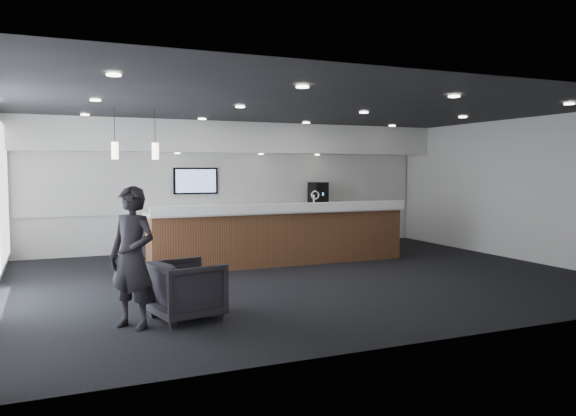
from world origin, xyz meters
name	(u,v)px	position (x,y,z in m)	size (l,w,h in m)	color
ground	(304,277)	(0.00, 0.00, 0.00)	(10.00, 10.00, 0.00)	black
ceiling	(305,108)	(0.00, 0.00, 3.00)	(10.00, 8.00, 0.02)	black
back_wall	(235,187)	(0.00, 4.00, 1.50)	(10.00, 0.02, 3.00)	silver
right_wall	(517,189)	(5.00, 0.00, 1.50)	(0.02, 8.00, 3.00)	silver
soffit_bulkhead	(241,138)	(0.00, 3.55, 2.65)	(10.00, 0.90, 0.70)	silver
alcove_panel	(236,183)	(0.00, 3.97, 1.60)	(9.80, 0.06, 1.40)	silver
back_credenza	(240,230)	(0.00, 3.64, 0.48)	(5.06, 0.66, 0.95)	gray
wall_tv	(196,181)	(-1.00, 3.91, 1.65)	(1.05, 0.08, 0.62)	black
pendant_left	(160,150)	(-2.40, 0.80, 2.25)	(0.12, 0.12, 0.30)	#F4E5BE
pendant_right	(118,150)	(-3.10, 0.80, 2.25)	(0.12, 0.12, 0.30)	#F4E5BE
ceiling_can_lights	(305,110)	(0.00, 0.00, 2.97)	(7.00, 5.00, 0.02)	white
service_counter	(281,236)	(0.12, 1.41, 0.57)	(5.35, 0.88, 1.49)	#492C18
coffee_machine	(318,195)	(2.08, 3.65, 1.27)	(0.41, 0.51, 0.65)	black
info_sign_left	(239,205)	(-0.05, 3.58, 1.07)	(0.18, 0.02, 0.24)	white
info_sign_right	(280,204)	(1.00, 3.56, 1.07)	(0.17, 0.02, 0.23)	white
armchair	(186,290)	(-2.60, -1.98, 0.38)	(0.81, 0.83, 0.76)	black
lounge_guest	(132,257)	(-3.29, -2.11, 0.86)	(0.63, 0.41, 1.72)	black
cup_0	(289,207)	(1.21, 3.52, 1.00)	(0.11, 0.11, 0.10)	white
cup_1	(283,207)	(1.07, 3.52, 1.00)	(0.11, 0.11, 0.10)	white
cup_2	(278,207)	(0.93, 3.52, 1.00)	(0.11, 0.11, 0.10)	white
cup_3	(273,207)	(0.79, 3.52, 1.00)	(0.11, 0.11, 0.10)	white
cup_4	(267,208)	(0.65, 3.52, 1.00)	(0.11, 0.11, 0.10)	white
cup_5	(262,208)	(0.51, 3.52, 1.00)	(0.11, 0.11, 0.10)	white
cup_6	(256,208)	(0.37, 3.52, 1.00)	(0.11, 0.11, 0.10)	white
cup_7	(251,208)	(0.23, 3.52, 1.00)	(0.11, 0.11, 0.10)	white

